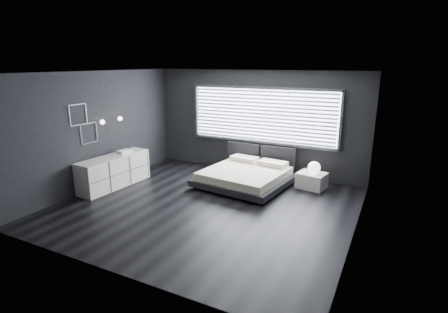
% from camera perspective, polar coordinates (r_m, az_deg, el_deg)
% --- Properties ---
extents(room, '(6.04, 6.00, 2.80)m').
position_cam_1_polar(room, '(7.16, -3.08, 2.27)').
color(room, black).
rests_on(room, ground).
extents(window, '(4.14, 0.09, 1.52)m').
position_cam_1_polar(window, '(9.44, 6.21, 6.65)').
color(window, white).
rests_on(window, ground).
extents(headboard, '(1.96, 0.16, 0.52)m').
position_cam_1_polar(headboard, '(9.59, 6.01, 0.45)').
color(headboard, black).
rests_on(headboard, ground).
extents(sconce_near, '(0.18, 0.11, 0.11)m').
position_cam_1_polar(sconce_near, '(8.93, -19.25, 5.34)').
color(sconce_near, silver).
rests_on(sconce_near, ground).
extents(sconce_far, '(0.18, 0.11, 0.11)m').
position_cam_1_polar(sconce_far, '(9.35, -16.62, 5.96)').
color(sconce_far, silver).
rests_on(sconce_far, ground).
extents(wall_art_upper, '(0.01, 0.48, 0.48)m').
position_cam_1_polar(wall_art_upper, '(8.57, -22.70, 6.32)').
color(wall_art_upper, '#47474C').
rests_on(wall_art_upper, ground).
extents(wall_art_lower, '(0.01, 0.48, 0.48)m').
position_cam_1_polar(wall_art_lower, '(8.80, -21.17, 3.57)').
color(wall_art_lower, '#47474C').
rests_on(wall_art_lower, ground).
extents(bed, '(2.25, 2.17, 0.53)m').
position_cam_1_polar(bed, '(8.75, 3.49, -3.17)').
color(bed, black).
rests_on(bed, ground).
extents(nightstand, '(0.74, 0.65, 0.38)m').
position_cam_1_polar(nightstand, '(8.84, 14.12, -3.80)').
color(nightstand, silver).
rests_on(nightstand, ground).
extents(orb_lamp, '(0.30, 0.30, 0.30)m').
position_cam_1_polar(orb_lamp, '(8.71, 14.50, -1.76)').
color(orb_lamp, white).
rests_on(orb_lamp, nightstand).
extents(dresser, '(0.67, 1.96, 0.77)m').
position_cam_1_polar(dresser, '(9.05, -17.45, -2.31)').
color(dresser, silver).
rests_on(dresser, ground).
extents(book_stack, '(0.35, 0.41, 0.07)m').
position_cam_1_polar(book_stack, '(9.19, -15.90, 0.79)').
color(book_stack, white).
rests_on(book_stack, dresser).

